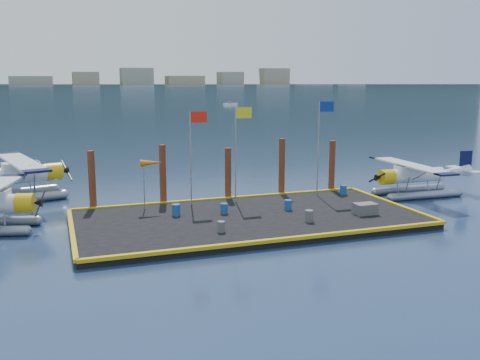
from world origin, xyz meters
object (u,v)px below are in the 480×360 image
at_px(drum_1, 309,216).
at_px(piling_3, 282,169).
at_px(piling_2, 228,176).
at_px(drum_2, 288,205).
at_px(crate, 365,209).
at_px(drum_0, 176,210).
at_px(drum_3, 221,227).
at_px(drum_5, 224,208).
at_px(piling_4, 332,168).
at_px(seaplane_c, 15,178).
at_px(drum_4, 343,190).
at_px(flagpole_red, 194,143).
at_px(flagpole_yellow, 238,140).
at_px(windsock, 151,164).
at_px(piling_0, 92,182).
at_px(seaplane_d, 413,178).
at_px(flagpole_blue, 321,134).
at_px(piling_1, 163,177).

xyz_separation_m(drum_1, piling_3, (1.68, 7.73, 1.42)).
bearing_deg(drum_1, piling_2, 106.71).
relative_size(drum_2, crate, 0.47).
height_order(drum_2, piling_2, piling_2).
bearing_deg(drum_2, crate, -33.00).
bearing_deg(drum_0, drum_3, -70.44).
bearing_deg(drum_5, piling_2, 68.97).
bearing_deg(piling_3, piling_4, 0.00).
relative_size(seaplane_c, drum_4, 16.16).
bearing_deg(piling_3, drum_2, -108.96).
distance_m(drum_4, flagpole_red, 11.30).
height_order(flagpole_yellow, windsock, flagpole_yellow).
xyz_separation_m(drum_2, piling_3, (1.62, 4.73, 1.44)).
height_order(drum_5, piling_0, piling_0).
bearing_deg(drum_4, seaplane_d, -5.57).
height_order(drum_1, flagpole_blue, flagpole_blue).
height_order(drum_0, drum_1, drum_0).
bearing_deg(drum_5, seaplane_c, 141.12).
bearing_deg(drum_0, flagpole_red, 52.94).
xyz_separation_m(drum_0, crate, (10.80, -3.41, -0.02)).
distance_m(flagpole_blue, windsock, 11.81).
distance_m(drum_1, drum_2, 3.00).
relative_size(piling_2, piling_3, 0.88).
relative_size(seaplane_d, piling_2, 2.34).
bearing_deg(drum_3, drum_4, 29.37).
bearing_deg(drum_5, piling_0, 149.42).
relative_size(seaplane_c, drum_3, 18.15).
bearing_deg(piling_1, crate, -33.97).
distance_m(piling_0, piling_4, 17.00).
bearing_deg(seaplane_d, piling_4, 66.93).
bearing_deg(drum_2, drum_1, -91.02).
bearing_deg(windsock, drum_3, -68.77).
bearing_deg(piling_2, flagpole_red, -150.20).
height_order(seaplane_c, drum_4, seaplane_c).
height_order(drum_3, flagpole_yellow, flagpole_yellow).
distance_m(flagpole_red, flagpole_yellow, 3.00).
distance_m(drum_0, drum_1, 7.85).
bearing_deg(piling_3, drum_1, -102.25).
xyz_separation_m(seaplane_d, piling_2, (-13.32, 2.47, 0.52)).
distance_m(drum_0, flagpole_red, 4.63).
height_order(windsock, piling_1, piling_1).
height_order(flagpole_blue, piling_2, flagpole_blue).
bearing_deg(crate, drum_4, 73.41).
xyz_separation_m(drum_0, drum_2, (6.88, -0.86, -0.04)).
xyz_separation_m(drum_5, piling_1, (-2.83, 4.33, 1.39)).
height_order(flagpole_red, piling_4, flagpole_red).
bearing_deg(piling_1, drum_3, -79.55).
bearing_deg(drum_3, piling_2, 69.55).
distance_m(piling_0, piling_1, 4.50).
bearing_deg(flagpole_red, piling_0, 165.54).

